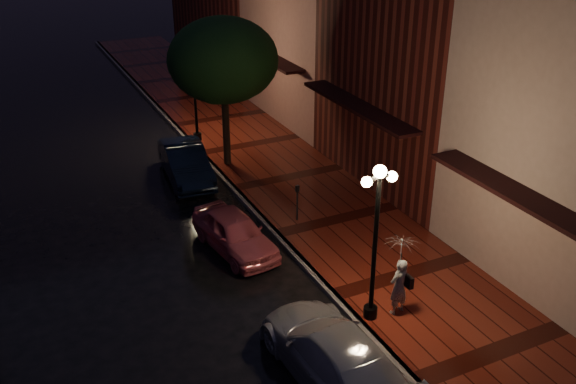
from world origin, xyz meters
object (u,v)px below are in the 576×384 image
streetlamp_far (194,85)px  woman_with_umbrella (401,264)px  streetlamp_near (376,235)px  parking_meter (297,199)px  silver_car (334,355)px  street_tree (223,63)px  pink_car (235,233)px  navy_car (186,163)px

streetlamp_far → woman_with_umbrella: 14.18m
streetlamp_near → streetlamp_far: (0.00, 14.00, 0.00)m
parking_meter → silver_car: bearing=-130.8°
streetlamp_near → parking_meter: 5.85m
woman_with_umbrella → silver_car: bearing=14.3°
silver_car → woman_with_umbrella: size_ratio=2.15×
street_tree → woman_with_umbrella: street_tree is taller
streetlamp_near → streetlamp_far: 14.00m
street_tree → streetlamp_near: bearing=-91.3°
woman_with_umbrella → parking_meter: (-0.09, 5.69, -0.71)m
pink_car → parking_meter: parking_meter is taller
street_tree → navy_car: bearing=-167.8°
streetlamp_far → street_tree: 3.44m
streetlamp_near → street_tree: bearing=88.7°
streetlamp_far → silver_car: (-1.92, -15.46, -1.90)m
silver_car → woman_with_umbrella: (2.65, 1.33, 0.93)m
woman_with_umbrella → streetlamp_near: bearing=-22.5°
streetlamp_near → streetlamp_far: size_ratio=1.00×
silver_car → parking_meter: size_ratio=3.83×
parking_meter → streetlamp_far: bearing=73.7°
pink_car → silver_car: (-0.07, -6.34, 0.08)m
streetlamp_near → silver_car: 3.07m
streetlamp_near → pink_car: (-1.85, 4.87, -1.98)m
streetlamp_far → navy_car: 4.23m
pink_car → woman_with_umbrella: (2.58, -5.00, 1.01)m
pink_car → navy_car: bearing=79.9°
street_tree → silver_car: bearing=-99.9°
pink_car → navy_car: size_ratio=0.87×
navy_car → woman_with_umbrella: (2.34, -10.72, 0.94)m
streetlamp_near → woman_with_umbrella: streetlamp_near is taller
streetlamp_far → pink_car: streetlamp_far is taller
streetlamp_near → street_tree: (0.26, 10.99, 1.64)m
streetlamp_far → pink_car: size_ratio=1.18×
woman_with_umbrella → streetlamp_far: bearing=-99.4°
streetlamp_near → silver_car: streetlamp_near is taller
parking_meter → street_tree: bearing=73.4°
street_tree → navy_car: 4.04m
woman_with_umbrella → parking_meter: 5.74m
parking_meter → woman_with_umbrella: bearing=-109.9°
silver_car → woman_with_umbrella: bearing=-155.3°
street_tree → pink_car: (-2.10, -6.12, -3.62)m
streetlamp_far → parking_meter: streetlamp_far is taller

